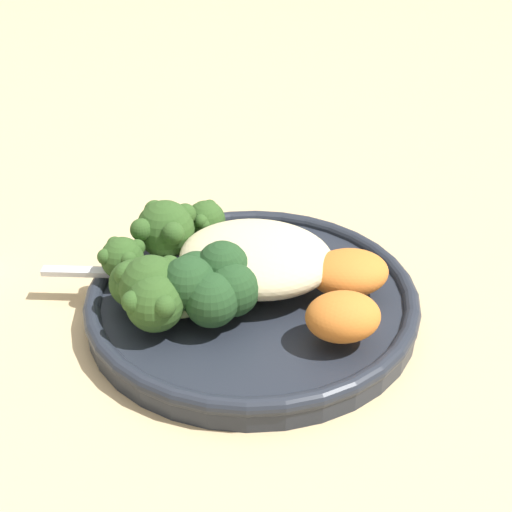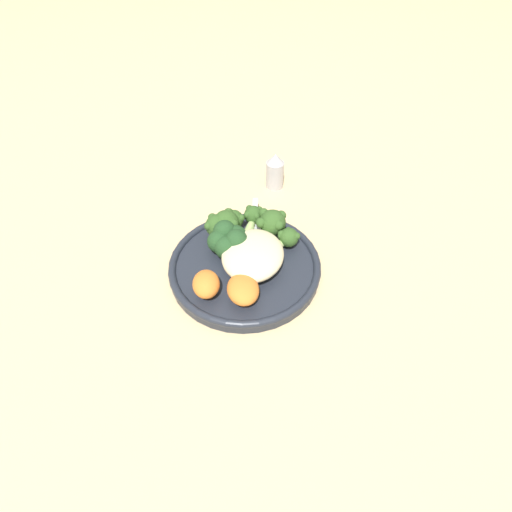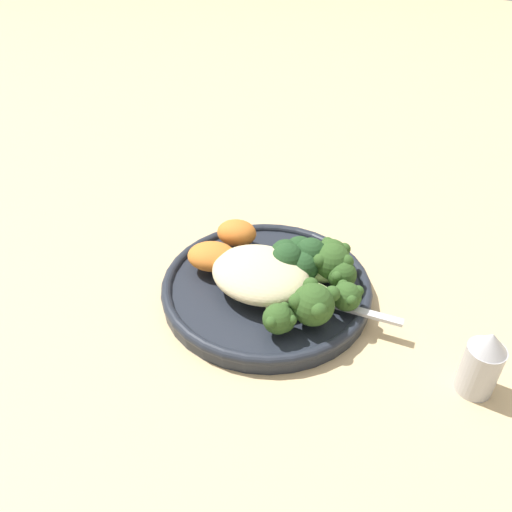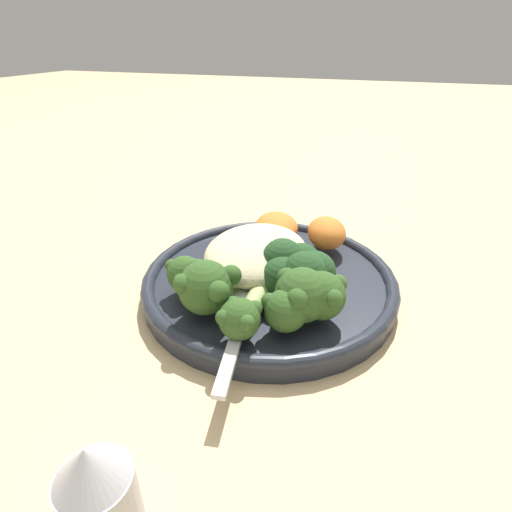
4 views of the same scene
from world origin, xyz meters
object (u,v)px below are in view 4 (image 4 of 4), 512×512
broccoli_stalk_4 (283,294)px  kale_tuft (297,269)px  broccoli_stalk_1 (208,275)px  broccoli_stalk_5 (297,287)px  sweet_potato_chunk_1 (327,233)px  broccoli_stalk_3 (252,302)px  broccoli_stalk_0 (212,271)px  broccoli_stalk_6 (313,289)px  sweet_potato_chunk_0 (274,227)px  broccoli_stalk_2 (214,284)px  quinoa_mound (262,253)px  plate (269,281)px  salt_shaker (101,502)px  spoon (244,308)px

broccoli_stalk_4 → kale_tuft: (0.03, -0.00, 0.01)m
broccoli_stalk_1 → broccoli_stalk_5: 0.08m
sweet_potato_chunk_1 → broccoli_stalk_3: bearing=166.1°
broccoli_stalk_0 → broccoli_stalk_6: broccoli_stalk_6 is taller
broccoli_stalk_0 → sweet_potato_chunk_0: 0.10m
broccoli_stalk_1 → sweet_potato_chunk_0: (0.11, -0.03, 0.00)m
broccoli_stalk_1 → broccoli_stalk_4: bearing=128.2°
sweet_potato_chunk_0 → kale_tuft: 0.10m
broccoli_stalk_3 → broccoli_stalk_5: size_ratio=1.05×
broccoli_stalk_2 → quinoa_mound: bearing=-171.1°
broccoli_stalk_1 → broccoli_stalk_5: bearing=132.6°
broccoli_stalk_1 → sweet_potato_chunk_1: size_ratio=1.83×
broccoli_stalk_2 → broccoli_stalk_6: (0.02, -0.07, -0.00)m
plate → broccoli_stalk_0: 0.06m
sweet_potato_chunk_0 → sweet_potato_chunk_1: sweet_potato_chunk_1 is taller
broccoli_stalk_3 → broccoli_stalk_6: broccoli_stalk_6 is taller
broccoli_stalk_4 → sweet_potato_chunk_1: size_ratio=2.53×
broccoli_stalk_0 → kale_tuft: bearing=148.6°
broccoli_stalk_4 → kale_tuft: size_ratio=1.89×
broccoli_stalk_5 → salt_shaker: bearing=-41.6°
broccoli_stalk_1 → sweet_potato_chunk_1: sweet_potato_chunk_1 is taller
broccoli_stalk_0 → sweet_potato_chunk_1: size_ratio=2.03×
quinoa_mound → broccoli_stalk_1: size_ratio=1.25×
plate → quinoa_mound: (0.00, 0.01, 0.03)m
broccoli_stalk_4 → quinoa_mound: bearing=-164.3°
quinoa_mound → plate: bearing=-97.3°
broccoli_stalk_1 → sweet_potato_chunk_1: (0.11, -0.08, 0.00)m
broccoli_stalk_1 → spoon: size_ratio=0.72×
broccoli_stalk_3 → broccoli_stalk_6: (0.03, -0.04, 0.00)m
broccoli_stalk_0 → broccoli_stalk_5: (-0.01, -0.08, 0.01)m
broccoli_stalk_0 → sweet_potato_chunk_1: 0.13m
plate → sweet_potato_chunk_0: (0.06, 0.01, 0.02)m
sweet_potato_chunk_1 → salt_shaker: salt_shaker is taller
broccoli_stalk_5 → broccoli_stalk_1: bearing=-121.6°
broccoli_stalk_2 → broccoli_stalk_5: same height
quinoa_mound → broccoli_stalk_6: size_ratio=1.08×
broccoli_stalk_6 → sweet_potato_chunk_0: broccoli_stalk_6 is taller
broccoli_stalk_3 → broccoli_stalk_5: broccoli_stalk_5 is taller
salt_shaker → plate: bearing=-1.6°
broccoli_stalk_1 → broccoli_stalk_6: (-0.00, -0.09, 0.01)m
broccoli_stalk_4 → spoon: size_ratio=0.99×
broccoli_stalk_3 → broccoli_stalk_5: (0.02, -0.03, 0.01)m
broccoli_stalk_2 → broccoli_stalk_5: bearing=131.8°
sweet_potato_chunk_0 → broccoli_stalk_4: bearing=-160.0°
broccoli_stalk_4 → sweet_potato_chunk_1: 0.12m
quinoa_mound → salt_shaker: 0.23m
broccoli_stalk_6 → sweet_potato_chunk_0: (0.11, 0.06, -0.00)m
broccoli_stalk_6 → kale_tuft: kale_tuft is taller
broccoli_stalk_3 → salt_shaker: 0.16m
sweet_potato_chunk_0 → broccoli_stalk_1: bearing=164.9°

